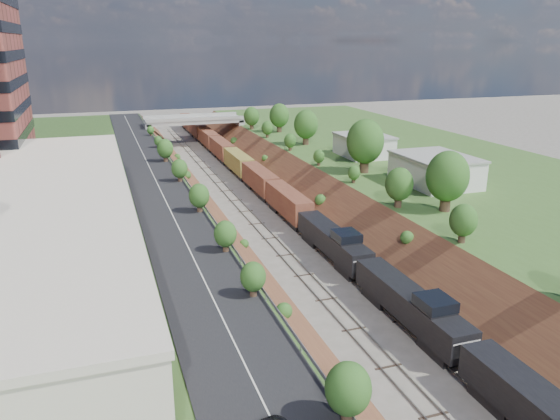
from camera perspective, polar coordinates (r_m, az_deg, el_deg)
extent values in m
cube|color=#3E6027|center=(79.05, -24.85, -1.16)|extent=(44.00, 180.00, 5.00)
cube|color=#3E6027|center=(96.50, 17.73, 2.76)|extent=(44.00, 180.00, 5.00)
cube|color=brown|center=(80.14, -8.87, -1.36)|extent=(10.00, 180.00, 10.00)
cube|color=brown|center=(86.28, 5.65, 0.12)|extent=(10.00, 180.00, 10.00)
cube|color=gray|center=(81.81, -3.08, -0.72)|extent=(1.58, 180.00, 0.18)
cube|color=gray|center=(83.28, 0.37, -0.36)|extent=(1.58, 180.00, 0.18)
cube|color=black|center=(78.12, -12.29, 1.83)|extent=(8.00, 180.00, 0.10)
cube|color=#99999E|center=(78.50, -9.35, 2.45)|extent=(0.06, 171.00, 0.30)
cube|color=maroon|center=(56.63, -22.32, -3.92)|extent=(14.00, 62.00, 2.20)
cube|color=beige|center=(55.61, -22.70, -0.79)|extent=(14.00, 62.00, 4.30)
cube|color=beige|center=(54.97, -22.99, 1.59)|extent=(14.30, 62.30, 0.50)
cube|color=gray|center=(139.33, -13.65, 7.61)|extent=(1.50, 8.00, 6.20)
cube|color=gray|center=(143.11, -4.37, 8.29)|extent=(1.50, 8.00, 6.20)
cube|color=gray|center=(140.31, -9.01, 9.23)|extent=(24.00, 8.00, 1.00)
cube|color=gray|center=(136.30, -8.73, 9.35)|extent=(24.00, 0.30, 0.80)
cube|color=gray|center=(144.12, -9.31, 9.74)|extent=(24.00, 0.30, 0.80)
cube|color=silver|center=(83.74, 15.90, 3.97)|extent=(9.00, 12.00, 4.00)
cube|color=silver|center=(102.02, 8.74, 6.61)|extent=(8.00, 10.00, 3.60)
cylinder|color=#473323|center=(70.77, 16.89, 0.93)|extent=(1.30, 1.30, 2.62)
ellipsoid|color=#305A20|center=(69.99, 17.11, 3.41)|extent=(5.25, 5.25, 6.30)
cylinder|color=#473323|center=(41.79, -0.51, -10.85)|extent=(0.66, 0.66, 1.22)
ellipsoid|color=#305A20|center=(41.12, -0.52, -9.05)|extent=(2.45, 2.45, 2.94)
cube|color=black|center=(52.30, 13.41, -9.49)|extent=(2.76, 16.55, 2.56)
cube|color=black|center=(66.47, 5.51, -3.18)|extent=(2.76, 16.55, 2.56)
cube|color=brown|center=(122.70, -6.16, 6.48)|extent=(2.76, 103.54, 3.31)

